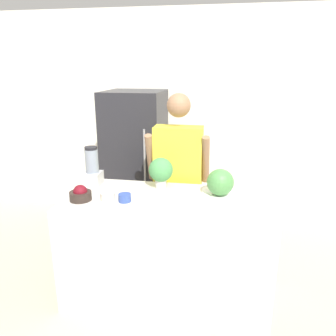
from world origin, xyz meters
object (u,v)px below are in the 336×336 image
watermelon (220,182)px  bowl_cherries (80,194)px  bowl_small_blue (125,198)px  potted_plant (161,171)px  person (178,180)px  refrigerator (136,160)px  bowl_cream (108,194)px  blender (92,169)px

watermelon → bowl_cherries: size_ratio=1.26×
watermelon → bowl_small_blue: (-0.74, -0.23, -0.09)m
bowl_small_blue → potted_plant: bearing=57.4°
watermelon → potted_plant: bearing=167.1°
person → refrigerator: bearing=130.4°
person → bowl_small_blue: person is taller
refrigerator → bowl_cream: (0.16, -1.41, 0.12)m
watermelon → blender: (-1.13, 0.09, 0.03)m
person → bowl_cherries: person is taller
bowl_cherries → bowl_cream: bearing=9.7°
bowl_small_blue → blender: size_ratio=0.28×
bowl_cherries → blender: bearing=96.2°
bowl_cherries → refrigerator: bearing=87.7°
bowl_cream → blender: blender is taller
bowl_cream → person: bearing=55.5°
person → watermelon: size_ratio=7.71×
watermelon → bowl_cream: 0.91m
potted_plant → bowl_small_blue: bearing=-122.6°
refrigerator → bowl_cherries: size_ratio=9.54×
bowl_small_blue → bowl_cream: bearing=177.9°
potted_plant → bowl_cherries: bearing=-146.7°
bowl_cream → blender: size_ratio=0.33×
refrigerator → blender: bearing=-95.0°
refrigerator → blender: 1.12m
bowl_cherries → bowl_small_blue: size_ratio=1.74×
watermelon → bowl_cherries: bearing=-166.5°
bowl_small_blue → potted_plant: potted_plant is taller
bowl_cream → bowl_small_blue: (0.14, -0.01, -0.02)m
refrigerator → bowl_cherries: refrigerator is taller
bowl_cream → potted_plant: potted_plant is taller
person → bowl_cream: (-0.47, -0.68, 0.08)m
blender → bowl_cherries: bearing=-83.8°
person → blender: 0.83m
refrigerator → bowl_cherries: (-0.06, -1.45, 0.12)m
watermelon → bowl_small_blue: watermelon is taller
refrigerator → blender: size_ratio=4.73×
person → bowl_small_blue: size_ratio=16.97×
watermelon → bowl_cream: watermelon is taller
watermelon → bowl_cream: size_ratio=1.88×
refrigerator → person: 0.96m
bowl_small_blue → potted_plant: 0.43m
bowl_cherries → bowl_small_blue: bowl_cherries is taller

